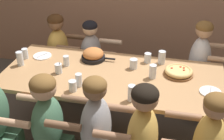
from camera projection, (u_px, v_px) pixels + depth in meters
The scene contains 21 objects.
ground_plane at pixel (112, 137), 3.42m from camera, with size 18.00×18.00×0.00m, color #514C47.
dining_table at pixel (112, 82), 3.07m from camera, with size 2.14×0.94×0.79m.
pizza_board_main at pixel (179, 72), 3.01m from camera, with size 0.29×0.29×0.06m.
skillet_bowl at pixel (93, 55), 3.28m from camera, with size 0.36×0.25×0.13m.
empty_plate_a at pixel (42, 56), 3.37m from camera, with size 0.20×0.20×0.02m.
empty_plate_b at pixel (210, 92), 2.76m from camera, with size 0.19×0.19×0.02m.
cocktail_glass_blue at pixel (59, 69), 3.04m from camera, with size 0.07×0.07×0.12m.
drinking_glass_a at pixel (148, 58), 3.23m from camera, with size 0.07×0.07×0.10m.
drinking_glass_b at pixel (162, 58), 3.20m from camera, with size 0.07×0.07×0.14m.
drinking_glass_c at pixel (131, 94), 2.62m from camera, with size 0.06×0.06×0.15m.
drinking_glass_d at pixel (66, 61), 3.17m from camera, with size 0.06×0.06×0.11m.
drinking_glass_e at pixel (153, 72), 2.95m from camera, with size 0.07×0.07×0.14m.
drinking_glass_f at pixel (20, 59), 3.17m from camera, with size 0.07×0.07×0.15m.
drinking_glass_g at pixel (73, 86), 2.76m from camera, with size 0.07×0.07×0.10m.
drinking_glass_h at pixel (25, 54), 3.31m from camera, with size 0.06×0.06×0.11m.
drinking_glass_i at pixel (79, 81), 2.82m from camera, with size 0.06×0.06×0.13m.
drinking_glass_j at pixel (134, 64), 3.12m from camera, with size 0.08×0.08×0.10m.
diner_near_midleft at pixel (49, 136), 2.65m from camera, with size 0.51×0.40×1.13m.
diner_far_midleft at pixel (92, 65), 3.86m from camera, with size 0.51×0.40×1.05m.
diner_far_left at pixel (59, 60), 3.92m from camera, with size 0.51×0.40×1.10m.
diner_far_right at pixel (198, 73), 3.58m from camera, with size 0.51×0.40×1.16m.
Camera 1 is at (0.59, -2.55, 2.33)m, focal length 50.00 mm.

